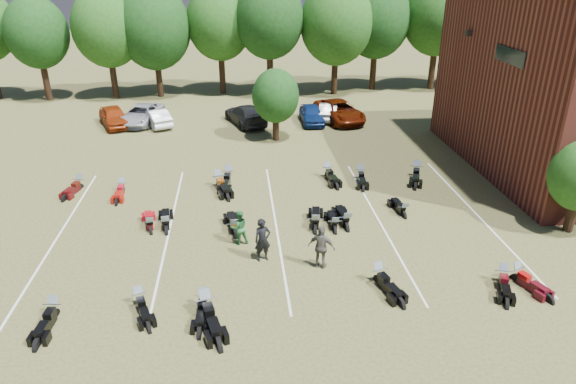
{
  "coord_description": "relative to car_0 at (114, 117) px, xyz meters",
  "views": [
    {
      "loc": [
        -4.59,
        -18.61,
        11.58
      ],
      "look_at": [
        -2.31,
        4.0,
        1.2
      ],
      "focal_mm": 32.0,
      "sensor_mm": 36.0,
      "label": 1
    }
  ],
  "objects": [
    {
      "name": "motorcycle_2",
      "position": [
        7.76,
        -23.07,
        -0.74
      ],
      "size": [
        0.76,
        2.08,
        1.14
      ],
      "primitive_type": null,
      "rotation": [
        0.0,
        0.0,
        -0.05
      ],
      "color": "black",
      "rests_on": "ground"
    },
    {
      "name": "motorcycle_5",
      "position": [
        19.26,
        -22.65,
        -0.74
      ],
      "size": [
        1.33,
        2.17,
        1.16
      ],
      "primitive_type": null,
      "rotation": [
        0.0,
        0.0,
        -0.35
      ],
      "color": "black",
      "rests_on": "ground"
    },
    {
      "name": "tree_line",
      "position": [
        12.87,
        9.12,
        5.57
      ],
      "size": [
        56.0,
        6.0,
        9.79
      ],
      "color": "black",
      "rests_on": "ground"
    },
    {
      "name": "car_0",
      "position": [
        0.0,
        0.0,
        0.0
      ],
      "size": [
        3.26,
        4.68,
        1.48
      ],
      "primitive_type": "imported",
      "rotation": [
        0.0,
        0.0,
        0.39
      ],
      "color": "maroon",
      "rests_on": "ground"
    },
    {
      "name": "motorcycle_7",
      "position": [
        5.04,
        -17.11,
        -0.74
      ],
      "size": [
        1.1,
        2.18,
        1.17
      ],
      "primitive_type": null,
      "rotation": [
        0.0,
        0.0,
        3.36
      ],
      "color": "#9B0B13",
      "rests_on": "ground"
    },
    {
      "name": "car_3",
      "position": [
        9.88,
        -0.44,
        -0.0
      ],
      "size": [
        3.63,
        5.48,
        1.47
      ],
      "primitive_type": "imported",
      "rotation": [
        0.0,
        0.0,
        3.48
      ],
      "color": "black",
      "rests_on": "ground"
    },
    {
      "name": "parking_lines",
      "position": [
        10.87,
        -16.88,
        -0.73
      ],
      "size": [
        20.1,
        14.0,
        0.01
      ],
      "color": "silver",
      "rests_on": "ground"
    },
    {
      "name": "motorcycle_6",
      "position": [
        19.92,
        -22.57,
        -0.74
      ],
      "size": [
        1.3,
        2.14,
        1.14
      ],
      "primitive_type": null,
      "rotation": [
        0.0,
        0.0,
        0.34
      ],
      "color": "#420912",
      "rests_on": "ground"
    },
    {
      "name": "motorcycle_20",
      "position": [
        19.42,
        -11.88,
        -0.74
      ],
      "size": [
        1.52,
        2.53,
        1.35
      ],
      "primitive_type": null,
      "rotation": [
        0.0,
        0.0,
        -0.34
      ],
      "color": "black",
      "rests_on": "ground"
    },
    {
      "name": "person_green",
      "position": [
        9.13,
        -18.53,
        0.06
      ],
      "size": [
        0.9,
        0.77,
        1.61
      ],
      "primitive_type": "imported",
      "rotation": [
        0.0,
        0.0,
        3.37
      ],
      "color": "#286D33",
      "rests_on": "ground"
    },
    {
      "name": "young_tree_midfield",
      "position": [
        11.87,
        -4.38,
        2.35
      ],
      "size": [
        3.2,
        3.2,
        4.7
      ],
      "color": "black",
      "rests_on": "ground"
    },
    {
      "name": "motorcycle_17",
      "position": [
        8.08,
        -12.23,
        -0.74
      ],
      "size": [
        1.4,
        2.56,
        1.36
      ],
      "primitive_type": null,
      "rotation": [
        0.0,
        0.0,
        0.27
      ],
      "color": "black",
      "rests_on": "ground"
    },
    {
      "name": "motorcycle_15",
      "position": [
        2.89,
        -12.41,
        -0.74
      ],
      "size": [
        0.69,
        2.07,
        1.15
      ],
      "primitive_type": null,
      "rotation": [
        0.0,
        0.0,
        -0.02
      ],
      "color": "maroon",
      "rests_on": "ground"
    },
    {
      "name": "car_5",
      "position": [
        16.36,
        0.28,
        -0.09
      ],
      "size": [
        2.17,
        4.16,
        1.3
      ],
      "primitive_type": "imported",
      "rotation": [
        0.0,
        0.0,
        2.93
      ],
      "color": "#A3A49F",
      "rests_on": "ground"
    },
    {
      "name": "motorcycle_0",
      "position": [
        2.55,
        -23.08,
        -0.74
      ],
      "size": [
        0.81,
        2.16,
        1.18
      ],
      "primitive_type": null,
      "rotation": [
        0.0,
        0.0,
        -0.07
      ],
      "color": "black",
      "rests_on": "ground"
    },
    {
      "name": "motorcycle_14",
      "position": [
        0.45,
        -11.71,
        -0.74
      ],
      "size": [
        1.2,
        2.18,
        1.16
      ],
      "primitive_type": null,
      "rotation": [
        0.0,
        0.0,
        -0.28
      ],
      "color": "#3F090A",
      "rests_on": "ground"
    },
    {
      "name": "motorcycle_11",
      "position": [
        14.12,
        -17.73,
        -0.74
      ],
      "size": [
        0.88,
        2.38,
        1.3
      ],
      "primitive_type": null,
      "rotation": [
        0.0,
        0.0,
        3.2
      ],
      "color": "black",
      "rests_on": "ground"
    },
    {
      "name": "motorcycle_3",
      "position": [
        7.88,
        -23.48,
        -0.74
      ],
      "size": [
        1.4,
        2.6,
        1.38
      ],
      "primitive_type": null,
      "rotation": [
        0.0,
        0.0,
        0.26
      ],
      "color": "black",
      "rests_on": "ground"
    },
    {
      "name": "car_1",
      "position": [
        3.16,
        -0.21,
        -0.09
      ],
      "size": [
        2.84,
        4.15,
        1.3
      ],
      "primitive_type": "imported",
      "rotation": [
        0.0,
        0.0,
        3.56
      ],
      "color": "silver",
      "rests_on": "ground"
    },
    {
      "name": "ground",
      "position": [
        13.87,
        -19.88,
        -0.74
      ],
      "size": [
        160.0,
        160.0,
        0.0
      ],
      "primitive_type": "plane",
      "color": "brown",
      "rests_on": "ground"
    },
    {
      "name": "motorcycle_19",
      "position": [
        14.3,
        -11.45,
        -0.74
      ],
      "size": [
        1.03,
        2.36,
        1.27
      ],
      "primitive_type": null,
      "rotation": [
        0.0,
        0.0,
        0.14
      ],
      "color": "black",
      "rests_on": "ground"
    },
    {
      "name": "car_4",
      "position": [
        14.9,
        -0.69,
        -0.05
      ],
      "size": [
        1.65,
        4.08,
        1.39
      ],
      "primitive_type": "imported",
      "rotation": [
        0.0,
        0.0,
        0.0
      ],
      "color": "#0B1F50",
      "rests_on": "ground"
    },
    {
      "name": "motorcycle_12",
      "position": [
        13.53,
        -17.92,
        -0.74
      ],
      "size": [
        0.68,
        2.04,
        1.13
      ],
      "primitive_type": null,
      "rotation": [
        0.0,
        0.0,
        3.13
      ],
      "color": "black",
      "rests_on": "ground"
    },
    {
      "name": "car_6",
      "position": [
        17.12,
        -0.31,
        0.03
      ],
      "size": [
        3.78,
        6.0,
        1.55
      ],
      "primitive_type": "imported",
      "rotation": [
        0.0,
        0.0,
        0.23
      ],
      "color": "#5C1805",
      "rests_on": "ground"
    },
    {
      "name": "person_black",
      "position": [
        10.08,
        -20.01,
        0.21
      ],
      "size": [
        0.78,
        0.6,
        1.9
      ],
      "primitive_type": "imported",
      "rotation": [
        0.0,
        0.0,
        0.24
      ],
      "color": "black",
      "rests_on": "ground"
    },
    {
      "name": "motorcycle_4",
      "position": [
        14.48,
        -22.14,
        -0.74
      ],
      "size": [
        1.26,
        2.28,
        1.21
      ],
      "primitive_type": null,
      "rotation": [
        0.0,
        0.0,
        0.27
      ],
      "color": "black",
      "rests_on": "ground"
    },
    {
      "name": "motorcycle_13",
      "position": [
        17.18,
        -16.76,
        -0.74
      ],
      "size": [
        0.84,
        2.05,
        1.11
      ],
      "primitive_type": null,
      "rotation": [
        0.0,
        0.0,
        3.24
      ],
      "color": "black",
      "rests_on": "ground"
    },
    {
      "name": "car_2",
      "position": [
        1.93,
        0.54,
        -0.04
      ],
      "size": [
        3.32,
        5.38,
        1.39
      ],
      "primitive_type": "imported",
      "rotation": [
        0.0,
        0.0,
        -0.21
      ],
      "color": "#93969C",
      "rests_on": "ground"
    },
    {
      "name": "person_grey",
      "position": [
        12.42,
        -20.82,
        0.21
      ],
      "size": [
        1.21,
        0.9,
        1.9
      ],
      "primitive_type": "imported",
      "rotation": [
        0.0,
        0.0,
        2.7
      ],
      "color": "#4F4C44",
      "rests_on": "ground"
    },
    {
      "name": "motorcycle_18",
      "position": [
        16.11,
        -11.95,
        -0.74
      ],
      "size": [
        0.95,
        2.24,
        1.21
      ],
      "primitive_type": null,
      "rotation": [
        0.0,
        0.0,
        -0.12
      ],
      "color": "black",
      "rests_on": "ground"
    },
    {
      "name": "motorcycle_16",
      "position": [
        8.59,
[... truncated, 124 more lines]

